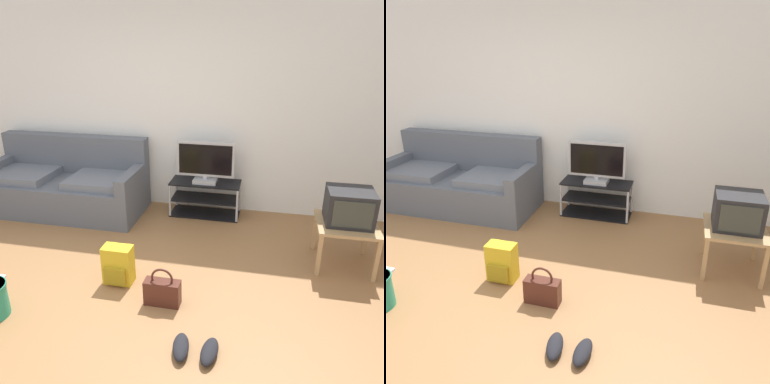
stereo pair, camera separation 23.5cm
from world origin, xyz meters
TOP-DOWN VIEW (x-y plane):
  - ground_plane at (0.00, 0.00)m, footprint 9.00×9.80m
  - wall_back at (0.00, 2.45)m, footprint 9.00×0.10m
  - couch at (-1.27, 1.93)m, footprint 2.09×0.92m
  - tv_stand at (0.59, 2.15)m, footprint 0.90×0.38m
  - flat_tv at (0.59, 2.13)m, footprint 0.74×0.22m
  - side_table at (2.19, 1.25)m, footprint 0.58×0.58m
  - crt_tv at (2.19, 1.26)m, footprint 0.44×0.40m
  - backpack at (0.06, 0.47)m, footprint 0.28×0.23m
  - handbag at (0.56, 0.24)m, footprint 0.32×0.12m
  - sneakers_pair at (0.96, -0.28)m, footprint 0.37×0.30m

SIDE VIEW (x-z plane):
  - ground_plane at x=0.00m, z-range -0.02..0.00m
  - sneakers_pair at x=0.96m, z-range 0.00..0.09m
  - handbag at x=0.56m, z-range -0.05..0.31m
  - backpack at x=0.06m, z-range 0.00..0.38m
  - tv_stand at x=0.59m, z-range 0.00..0.46m
  - couch at x=-1.27m, z-range -0.14..0.83m
  - side_table at x=2.19m, z-range 0.17..0.64m
  - crt_tv at x=2.19m, z-range 0.47..0.82m
  - flat_tv at x=0.59m, z-range 0.46..0.99m
  - wall_back at x=0.00m, z-range 0.00..2.70m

